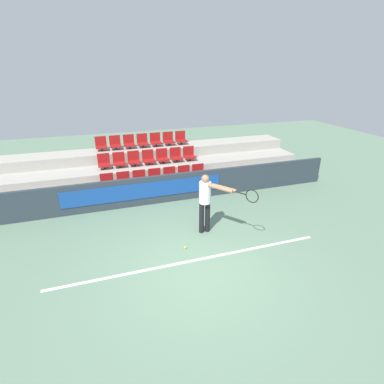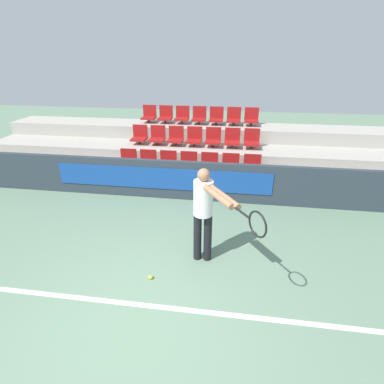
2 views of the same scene
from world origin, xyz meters
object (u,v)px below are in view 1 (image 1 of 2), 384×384
Objects in this scene: stadium_chair_18 at (156,140)px; tennis_ball at (185,247)px; stadium_chair_15 at (115,144)px; stadium_chair_11 at (162,157)px; stadium_chair_9 at (134,160)px; stadium_chair_14 at (101,145)px; stadium_chair_19 at (168,140)px; stadium_chair_10 at (148,158)px; stadium_chair_16 at (129,143)px; tennis_player at (208,199)px; stadium_chair_12 at (176,156)px; stadium_chair_8 at (119,161)px; stadium_chair_1 at (124,181)px; stadium_chair_4 at (170,176)px; stadium_chair_20 at (181,139)px; stadium_chair_5 at (185,174)px; stadium_chair_3 at (155,178)px; stadium_chair_0 at (107,183)px; stadium_chair_17 at (143,141)px; stadium_chair_7 at (104,162)px; stadium_chair_13 at (189,154)px; stadium_chair_2 at (140,179)px; stadium_chair_6 at (199,173)px.

tennis_ball is at bearing -95.62° from stadium_chair_18.
stadium_chair_11 is at bearing -34.78° from stadium_chair_15.
stadium_chair_14 is at bearing 133.83° from stadium_chair_9.
stadium_chair_10 is at bearing -133.83° from stadium_chair_19.
stadium_chair_16 reaches higher than tennis_player.
stadium_chair_8 is at bearing 180.00° from stadium_chair_12.
stadium_chair_1 and stadium_chair_4 have the same top height.
stadium_chair_10 is at bearing -145.22° from stadium_chair_20.
stadium_chair_20 is (2.60, 1.08, 0.37)m from stadium_chair_8.
stadium_chair_15 is (-1.56, 1.08, 0.37)m from stadium_chair_11.
stadium_chair_16 is at bearing 125.76° from stadium_chair_5.
stadium_chair_3 is 2.77m from stadium_chair_14.
stadium_chair_1 is at bearing -140.20° from stadium_chair_20.
stadium_chair_14 is at bearing 90.00° from stadium_chair_0.
stadium_chair_14 reaches higher than tennis_ball.
stadium_chair_14 is at bearing 180.00° from stadium_chair_17.
tennis_player reaches higher than stadium_chair_0.
stadium_chair_14 is at bearing 90.00° from stadium_chair_7.
stadium_chair_11 is (-0.52, 1.08, 0.37)m from stadium_chair_5.
stadium_chair_16 reaches higher than stadium_chair_0.
tennis_player is (-0.31, -2.97, 0.40)m from stadium_chair_5.
stadium_chair_11 is (1.04, 0.00, 0.00)m from stadium_chair_9.
stadium_chair_13 is 1.00× the size of stadium_chair_18.
stadium_chair_11 reaches higher than stadium_chair_2.
stadium_chair_20 is at bearing 64.36° from stadium_chair_12.
stadium_chair_6 is at bearing -39.80° from stadium_chair_15.
stadium_chair_13 is at bearing -19.15° from stadium_chair_14.
stadium_chair_10 is 1.00× the size of stadium_chair_20.
stadium_chair_1 is 1.00× the size of stadium_chair_8.
tennis_player is (2.29, -2.97, 0.40)m from stadium_chair_0.
stadium_chair_19 reaches higher than stadium_chair_2.
stadium_chair_15 reaches higher than stadium_chair_3.
stadium_chair_2 is 1.14m from stadium_chair_9.
stadium_chair_13 is at bearing -90.00° from stadium_chair_20.
tennis_player reaches higher than stadium_chair_12.
stadium_chair_8 is at bearing 157.38° from stadium_chair_6.
stadium_chair_17 is (-1.04, 2.17, 0.74)m from stadium_chair_5.
stadium_chair_0 is at bearing -103.50° from stadium_chair_15.
stadium_chair_20 is at bearing 90.00° from stadium_chair_13.
stadium_chair_10 is at bearing 0.00° from stadium_chair_8.
stadium_chair_15 reaches higher than stadium_chair_5.
stadium_chair_20 is (1.04, 1.08, 0.37)m from stadium_chair_11.
stadium_chair_9 is at bearing 115.64° from stadium_chair_3.
stadium_chair_15 is at bearing 74.41° from tennis_player.
stadium_chair_0 is at bearing -160.85° from stadium_chair_13.
tennis_player is (2.29, -4.06, 0.03)m from stadium_chair_7.
stadium_chair_19 is 5.92m from tennis_ball.
stadium_chair_0 is 2.29m from stadium_chair_14.
stadium_chair_7 is 4.66m from tennis_player.
stadium_chair_10 reaches higher than stadium_chair_3.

